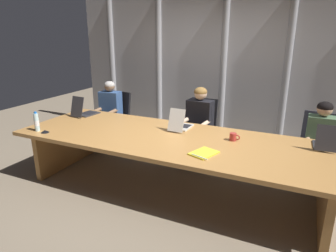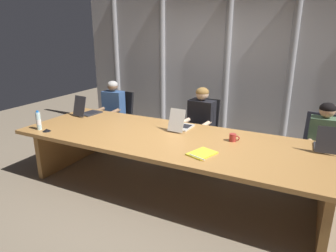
{
  "view_description": "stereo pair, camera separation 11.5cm",
  "coord_description": "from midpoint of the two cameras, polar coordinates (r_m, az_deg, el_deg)",
  "views": [
    {
      "loc": [
        1.44,
        -3.22,
        2.0
      ],
      "look_at": [
        -0.12,
        0.13,
        0.82
      ],
      "focal_mm": 31.79,
      "sensor_mm": 36.0,
      "label": 1
    },
    {
      "loc": [
        1.55,
        -3.17,
        2.0
      ],
      "look_at": [
        -0.12,
        0.13,
        0.82
      ],
      "focal_mm": 31.79,
      "sensor_mm": 36.0,
      "label": 2
    }
  ],
  "objects": [
    {
      "name": "ground_plane",
      "position": [
        4.05,
        1.54,
        -11.89
      ],
      "size": [
        11.65,
        11.65,
        0.0
      ],
      "primitive_type": "plane",
      "color": "#7F705B"
    },
    {
      "name": "conference_table",
      "position": [
        3.8,
        1.61,
        -4.16
      ],
      "size": [
        4.07,
        1.39,
        0.72
      ],
      "color": "#B77F42",
      "rests_on": "ground_plane"
    },
    {
      "name": "curtain_backdrop",
      "position": [
        5.57,
        11.21,
        10.25
      ],
      "size": [
        5.83,
        0.17,
        2.63
      ],
      "color": "#B2B2B7",
      "rests_on": "ground_plane"
    },
    {
      "name": "laptop_left_end",
      "position": [
        4.93,
        -14.63,
        2.81
      ],
      "size": [
        0.28,
        0.45,
        0.33
      ],
      "rotation": [
        0.0,
        0.0,
        1.47
      ],
      "color": "#2D2D33",
      "rests_on": "conference_table"
    },
    {
      "name": "laptop_left_mid",
      "position": [
        4.07,
        3.35,
        0.21
      ],
      "size": [
        0.23,
        0.44,
        0.31
      ],
      "rotation": [
        0.0,
        0.0,
        1.55
      ],
      "color": "beige",
      "rests_on": "conference_table"
    },
    {
      "name": "laptop_center",
      "position": [
        3.81,
        28.76,
        -3.26
      ],
      "size": [
        0.25,
        0.38,
        0.31
      ],
      "rotation": [
        0.0,
        0.0,
        1.62
      ],
      "color": "#2D2D33",
      "rests_on": "conference_table"
    },
    {
      "name": "office_chair_left_end",
      "position": [
        5.62,
        -8.91,
        0.36
      ],
      "size": [
        0.6,
        0.61,
        0.94
      ],
      "rotation": [
        0.0,
        0.0,
        -1.71
      ],
      "color": "black",
      "rests_on": "ground_plane"
    },
    {
      "name": "office_chair_left_mid",
      "position": [
        4.88,
        7.22,
        -2.16
      ],
      "size": [
        0.6,
        0.6,
        0.97
      ],
      "rotation": [
        0.0,
        0.0,
        -1.54
      ],
      "color": "black",
      "rests_on": "ground_plane"
    },
    {
      "name": "office_chair_center",
      "position": [
        4.64,
        27.1,
        -5.25
      ],
      "size": [
        0.6,
        0.61,
        0.92
      ],
      "rotation": [
        0.0,
        0.0,
        -1.72
      ],
      "color": "#2D2D38",
      "rests_on": "ground_plane"
    },
    {
      "name": "person_left_end",
      "position": [
        5.42,
        -10.22,
        3.03
      ],
      "size": [
        0.41,
        0.57,
        1.17
      ],
      "rotation": [
        0.0,
        0.0,
        -1.48
      ],
      "color": "#335184",
      "rests_on": "ground_plane"
    },
    {
      "name": "person_left_mid",
      "position": [
        4.64,
        6.71,
        0.99
      ],
      "size": [
        0.44,
        0.57,
        1.19
      ],
      "rotation": [
        0.0,
        0.0,
        -1.65
      ],
      "color": "black",
      "rests_on": "ground_plane"
    },
    {
      "name": "person_center",
      "position": [
        4.4,
        28.21,
        -2.49
      ],
      "size": [
        0.37,
        0.55,
        1.13
      ],
      "rotation": [
        0.0,
        0.0,
        -1.57
      ],
      "color": "#4C6B4C",
      "rests_on": "ground_plane"
    },
    {
      "name": "water_bottle_primary",
      "position": [
        4.37,
        -22.88,
        0.89
      ],
      "size": [
        0.07,
        0.07,
        0.27
      ],
      "color": "silver",
      "rests_on": "conference_table"
    },
    {
      "name": "coffee_mug_near",
      "position": [
        3.71,
        13.22,
        -2.18
      ],
      "size": [
        0.13,
        0.08,
        0.09
      ],
      "color": "#B2332D",
      "rests_on": "conference_table"
    },
    {
      "name": "conference_mic_left_side",
      "position": [
        4.28,
        -21.54,
        -0.73
      ],
      "size": [
        0.11,
        0.11,
        0.03
      ],
      "primitive_type": "cone",
      "color": "black",
      "rests_on": "conference_table"
    },
    {
      "name": "spiral_notepad",
      "position": [
        3.28,
        7.51,
        -5.27
      ],
      "size": [
        0.31,
        0.36,
        0.03
      ],
      "rotation": [
        0.0,
        0.0,
        -0.34
      ],
      "color": "yellow",
      "rests_on": "conference_table"
    }
  ]
}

